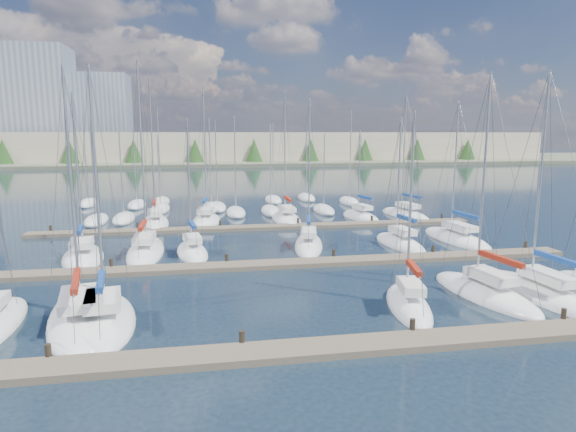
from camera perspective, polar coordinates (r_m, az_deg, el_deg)
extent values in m
plane|color=#1C2A38|center=(77.91, -5.82, 2.70)|extent=(400.00, 400.00, 0.00)
cube|color=#6B5E4C|center=(21.94, 5.58, -15.27)|extent=(44.00, 1.80, 0.35)
cylinder|color=#2D261C|center=(22.97, -26.51, -14.70)|extent=(0.26, 0.26, 1.10)
cylinder|color=#2D261C|center=(22.06, -5.48, -14.70)|extent=(0.26, 0.26, 1.10)
cylinder|color=#2D261C|center=(23.94, 14.50, -12.96)|extent=(0.26, 0.26, 1.10)
cylinder|color=#2D261C|center=(28.07, 29.82, -10.55)|extent=(0.26, 0.26, 1.10)
cube|color=#6B5E4C|center=(34.84, -0.57, -5.71)|extent=(44.00, 1.80, 0.35)
cylinder|color=#2D261C|center=(35.85, -20.20, -5.62)|extent=(0.26, 0.26, 1.10)
cylinder|color=#2D261C|center=(35.27, -7.26, -5.34)|extent=(0.26, 0.26, 1.10)
cylinder|color=#2D261C|center=(36.48, 5.44, -4.80)|extent=(0.26, 0.26, 1.10)
cylinder|color=#2D261C|center=(39.31, 16.79, -4.12)|extent=(0.26, 0.26, 1.10)
cylinder|color=#2D261C|center=(43.45, 26.28, -3.42)|extent=(0.26, 0.26, 1.10)
cube|color=#6B5E4C|center=(48.35, -3.25, -1.36)|extent=(44.00, 1.80, 0.35)
cylinder|color=#2D261C|center=(51.03, -26.30, -1.60)|extent=(0.26, 0.26, 1.10)
cylinder|color=#2D261C|center=(49.34, -17.36, -1.39)|extent=(0.26, 0.26, 1.10)
cylinder|color=#2D261C|center=(48.92, -8.04, -1.13)|extent=(0.26, 0.26, 1.10)
cylinder|color=#2D261C|center=(49.80, 1.20, -0.85)|extent=(0.26, 0.26, 1.10)
cylinder|color=#2D261C|center=(51.91, 9.90, -0.56)|extent=(0.26, 0.26, 1.10)
cylinder|color=#2D261C|center=(55.11, 17.75, -0.29)|extent=(0.26, 0.26, 1.10)
ellipsoid|color=white|center=(57.40, 13.71, 0.03)|extent=(4.13, 9.40, 1.60)
cube|color=black|center=(57.40, 13.71, 0.03)|extent=(2.09, 4.53, 0.12)
cube|color=silver|center=(56.83, 14.01, 1.25)|extent=(1.97, 3.38, 0.50)
cylinder|color=#9EA0A5|center=(57.28, 13.61, 7.55)|extent=(0.14, 0.14, 12.88)
cylinder|color=#9EA0A5|center=(56.09, 14.46, 2.20)|extent=(0.74, 3.78, 0.10)
cube|color=navy|center=(56.08, 14.46, 2.33)|extent=(0.88, 3.51, 0.30)
ellipsoid|color=white|center=(45.68, 19.26, -2.68)|extent=(3.58, 9.63, 1.60)
cube|color=silver|center=(45.05, 19.68, -1.18)|extent=(1.84, 3.41, 0.50)
cylinder|color=#9EA0A5|center=(45.43, 19.21, 5.72)|extent=(0.14, 0.14, 11.17)
cylinder|color=#9EA0A5|center=(44.25, 20.29, -0.02)|extent=(0.38, 3.97, 0.10)
cube|color=navy|center=(44.24, 20.30, 0.13)|extent=(0.55, 3.66, 0.30)
ellipsoid|color=white|center=(42.30, 13.10, -3.34)|extent=(3.14, 7.69, 1.60)
cube|color=maroon|center=(42.30, 13.10, -3.34)|extent=(1.61, 3.70, 0.12)
cube|color=silver|center=(41.71, 13.41, -1.71)|extent=(1.59, 2.74, 0.50)
cylinder|color=#9EA0A5|center=(41.92, 13.02, 4.73)|extent=(0.14, 0.14, 9.71)
cylinder|color=#9EA0A5|center=(41.00, 13.87, -0.43)|extent=(0.40, 3.14, 0.10)
cube|color=navy|center=(40.98, 13.87, -0.26)|extent=(0.57, 2.91, 0.30)
ellipsoid|color=white|center=(53.31, -0.24, -0.42)|extent=(2.98, 8.78, 1.60)
cube|color=maroon|center=(53.31, -0.24, -0.42)|extent=(1.55, 4.21, 0.12)
cube|color=silver|center=(52.67, -0.15, 0.89)|extent=(1.63, 3.07, 0.50)
cylinder|color=#9EA0A5|center=(53.20, -0.37, 7.66)|extent=(0.14, 0.14, 12.86)
cylinder|color=#9EA0A5|center=(51.83, -0.02, 1.92)|extent=(0.12, 3.68, 0.10)
cube|color=maroon|center=(51.82, -0.02, 2.05)|extent=(0.32, 3.39, 0.30)
ellipsoid|color=white|center=(52.61, -15.42, -0.91)|extent=(3.44, 9.09, 1.60)
cube|color=black|center=(52.61, -15.42, -0.91)|extent=(1.76, 4.37, 0.12)
cube|color=silver|center=(51.96, -15.48, 0.41)|extent=(1.74, 3.23, 0.50)
cylinder|color=#9EA0A5|center=(52.50, -15.81, 7.90)|extent=(0.14, 0.14, 13.99)
cylinder|color=#9EA0A5|center=(51.10, -15.54, 1.45)|extent=(0.42, 3.73, 0.10)
cube|color=maroon|center=(51.08, -15.55, 1.59)|extent=(0.59, 3.45, 0.30)
ellipsoid|color=white|center=(27.17, -23.38, -11.25)|extent=(4.93, 10.31, 1.60)
cube|color=black|center=(27.17, -23.38, -11.25)|extent=(2.49, 4.97, 0.12)
cube|color=silver|center=(26.28, -23.61, -8.97)|extent=(2.33, 3.73, 0.50)
cylinder|color=#9EA0A5|center=(26.43, -24.31, 3.39)|extent=(0.14, 0.14, 11.58)
cylinder|color=#9EA0A5|center=(25.22, -23.84, -7.26)|extent=(0.91, 4.10, 0.10)
cube|color=maroon|center=(25.19, -23.86, -7.00)|extent=(1.04, 3.81, 0.30)
ellipsoid|color=white|center=(32.18, 27.71, -8.34)|extent=(3.45, 9.86, 1.60)
cube|color=black|center=(32.18, 27.71, -8.34)|extent=(1.76, 4.74, 0.12)
cube|color=silver|center=(31.48, 28.48, -6.32)|extent=(1.75, 3.49, 0.50)
cylinder|color=#9EA0A5|center=(31.45, 27.76, 4.24)|extent=(0.14, 0.14, 11.83)
cylinder|color=#9EA0A5|center=(30.69, 29.62, -4.78)|extent=(0.41, 4.06, 0.10)
cube|color=navy|center=(30.66, 29.63, -4.56)|extent=(0.59, 3.75, 0.30)
ellipsoid|color=white|center=(52.66, -9.66, -0.68)|extent=(3.76, 8.31, 1.60)
cube|color=silver|center=(52.05, -9.75, 0.64)|extent=(1.90, 2.97, 0.50)
cylinder|color=#9EA0A5|center=(52.50, -9.83, 7.66)|extent=(0.14, 0.14, 13.15)
cylinder|color=#9EA0A5|center=(51.27, -9.85, 1.69)|extent=(0.46, 3.37, 0.10)
cube|color=navy|center=(51.25, -9.86, 1.82)|extent=(0.63, 3.12, 0.30)
ellipsoid|color=white|center=(38.93, -11.28, -4.40)|extent=(3.23, 6.83, 1.60)
cube|color=maroon|center=(38.93, -11.28, -4.40)|extent=(1.64, 3.29, 0.12)
cube|color=silver|center=(38.32, -11.28, -2.63)|extent=(1.58, 2.46, 0.50)
cylinder|color=#9EA0A5|center=(38.48, -11.66, 4.23)|extent=(0.14, 0.14, 9.54)
cylinder|color=#9EA0A5|center=(37.61, -11.23, -1.23)|extent=(0.50, 2.74, 0.10)
cube|color=navy|center=(37.58, -11.24, -1.05)|extent=(0.67, 2.55, 0.30)
ellipsoid|color=white|center=(40.18, -16.50, -4.18)|extent=(2.91, 9.88, 1.60)
cube|color=maroon|center=(40.18, -16.50, -4.18)|extent=(1.51, 4.74, 0.12)
cube|color=silver|center=(39.42, -16.66, -2.51)|extent=(1.58, 3.46, 0.50)
cylinder|color=#9EA0A5|center=(39.88, -16.94, 7.37)|extent=(0.14, 0.14, 13.95)
cylinder|color=#9EA0A5|center=(38.45, -16.86, -1.22)|extent=(0.15, 4.14, 0.10)
cube|color=maroon|center=(38.43, -16.87, -1.05)|extent=(0.35, 3.81, 0.30)
ellipsoid|color=white|center=(30.88, 22.20, -8.67)|extent=(3.94, 8.86, 1.60)
cube|color=silver|center=(30.21, 22.88, -6.54)|extent=(1.92, 3.18, 0.50)
cylinder|color=#9EA0A5|center=(30.06, 22.20, 4.33)|extent=(0.14, 0.14, 11.72)
cylinder|color=#9EA0A5|center=(29.45, 23.88, -4.90)|extent=(0.61, 3.57, 0.10)
cube|color=maroon|center=(29.42, 23.90, -4.67)|extent=(0.76, 3.32, 0.30)
ellipsoid|color=white|center=(39.86, -23.11, -4.67)|extent=(4.25, 8.21, 1.60)
cube|color=black|center=(39.86, -23.11, -4.67)|extent=(2.16, 3.96, 0.12)
cube|color=silver|center=(39.19, -23.26, -2.97)|extent=(2.08, 2.97, 0.50)
cylinder|color=#9EA0A5|center=(39.46, -23.70, 5.05)|extent=(0.14, 0.14, 11.34)
cylinder|color=#9EA0A5|center=(38.37, -23.43, -1.63)|extent=(0.65, 3.26, 0.10)
cube|color=navy|center=(38.35, -23.44, -1.45)|extent=(0.80, 3.03, 0.30)
ellipsoid|color=white|center=(27.57, 14.07, -10.43)|extent=(3.41, 7.02, 1.60)
cube|color=maroon|center=(27.57, 14.07, -10.43)|extent=(1.72, 3.39, 0.12)
cube|color=silver|center=(26.84, 14.34, -8.06)|extent=(1.61, 2.54, 0.50)
cylinder|color=#9EA0A5|center=(26.70, 14.34, 1.78)|extent=(0.14, 0.14, 9.52)
cylinder|color=#9EA0A5|center=(26.04, 14.69, -6.22)|extent=(0.67, 2.79, 0.10)
cube|color=maroon|center=(26.01, 14.70, -5.96)|extent=(0.82, 2.61, 0.30)
ellipsoid|color=white|center=(26.40, -20.89, -11.70)|extent=(4.17, 8.39, 1.60)
cube|color=silver|center=(25.59, -21.10, -9.30)|extent=(2.05, 3.03, 0.50)
cylinder|color=#9EA0A5|center=(25.46, -21.76, 3.33)|extent=(0.14, 0.14, 11.55)
cylinder|color=#9EA0A5|center=(24.67, -21.31, -7.46)|extent=(0.60, 3.35, 0.10)
cube|color=navy|center=(24.63, -21.33, -7.20)|extent=(0.76, 3.11, 0.30)
ellipsoid|color=white|center=(40.70, 2.45, -3.60)|extent=(4.13, 8.84, 1.60)
cube|color=silver|center=(40.00, 2.46, -1.93)|extent=(1.90, 3.20, 0.50)
cylinder|color=#9EA0A5|center=(40.39, 2.53, 5.83)|extent=(0.14, 0.14, 11.18)
cylinder|color=#9EA0A5|center=(39.13, 2.47, -0.63)|extent=(0.88, 3.52, 0.10)
cube|color=navy|center=(39.11, 2.47, -0.45)|extent=(1.02, 3.29, 0.30)
ellipsoid|color=white|center=(54.95, 8.59, -0.23)|extent=(3.74, 7.43, 1.60)
cube|color=silver|center=(54.43, 8.81, 1.06)|extent=(1.80, 2.69, 0.50)
cylinder|color=#9EA0A5|center=(54.79, 8.45, 5.45)|extent=(0.14, 0.14, 8.72)
cylinder|color=#9EA0A5|center=(53.80, 9.13, 2.08)|extent=(0.63, 2.95, 0.10)
cube|color=navy|center=(53.78, 9.13, 2.21)|extent=(0.79, 2.75, 0.30)
cylinder|color=#9EA0A5|center=(68.84, -22.89, 6.51)|extent=(0.12, 0.12, 11.20)
ellipsoid|color=white|center=(69.38, -22.55, 1.36)|extent=(2.20, 6.40, 1.40)
cylinder|color=#9EA0A5|center=(60.71, -8.51, 6.33)|extent=(0.12, 0.12, 10.14)
ellipsoid|color=white|center=(61.30, -8.38, 0.99)|extent=(2.20, 6.40, 1.40)
cylinder|color=#9EA0A5|center=(60.48, -9.22, 6.47)|extent=(0.12, 0.12, 10.49)
ellipsoid|color=white|center=(61.08, -9.07, 0.94)|extent=(2.20, 6.40, 1.40)
cylinder|color=#9EA0A5|center=(69.30, 2.23, 6.80)|extent=(0.12, 0.12, 10.06)
ellipsoid|color=white|center=(69.82, 2.20, 2.14)|extent=(2.20, 6.40, 1.40)
cylinder|color=#9EA0A5|center=(65.19, -17.71, 5.88)|extent=(0.12, 0.12, 9.39)
ellipsoid|color=white|center=(65.72, -17.48, 1.23)|extent=(2.20, 6.40, 1.40)
cylinder|color=#9EA0A5|center=(54.69, -22.14, 5.23)|extent=(0.12, 0.12, 9.85)
ellipsoid|color=white|center=(55.33, -21.77, -0.53)|extent=(2.20, 6.40, 1.40)
cylinder|color=#9EA0A5|center=(54.82, -19.17, 5.12)|extent=(0.12, 0.12, 9.30)
ellipsoid|color=white|center=(55.45, -18.87, -0.34)|extent=(2.20, 6.40, 1.40)
cylinder|color=#9EA0A5|center=(65.55, 7.41, 7.27)|extent=(0.12, 0.12, 11.68)
ellipsoid|color=white|center=(66.13, 7.29, 1.65)|extent=(2.20, 6.40, 1.40)
cylinder|color=#9EA0A5|center=(57.11, -2.09, 6.04)|extent=(0.12, 0.12, 9.76)
ellipsoid|color=white|center=(57.72, -2.05, 0.55)|extent=(2.20, 6.40, 1.40)
cylinder|color=#9EA0A5|center=(67.37, -15.03, 7.20)|extent=(0.12, 0.12, 11.95)
ellipsoid|color=white|center=(67.94, -14.78, 1.62)|extent=(2.20, 6.40, 1.40)
cylinder|color=#9EA0A5|center=(58.13, 4.30, 5.44)|extent=(0.12, 0.12, 8.46)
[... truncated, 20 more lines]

